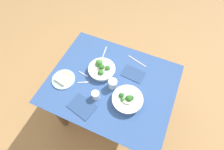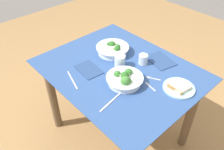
{
  "view_description": "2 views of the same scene",
  "coord_description": "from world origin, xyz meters",
  "px_view_note": "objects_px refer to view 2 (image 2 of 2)",
  "views": [
    {
      "loc": [
        -0.32,
        0.73,
        2.17
      ],
      "look_at": [
        0.03,
        -0.08,
        0.77
      ],
      "focal_mm": 28.52,
      "sensor_mm": 36.0,
      "label": 1
    },
    {
      "loc": [
        0.96,
        -0.95,
        1.8
      ],
      "look_at": [
        0.02,
        -0.09,
        0.77
      ],
      "focal_mm": 37.08,
      "sensor_mm": 36.0,
      "label": 2
    }
  ],
  "objects_px": {
    "bread_side_plate": "(179,87)",
    "water_glass_center": "(120,61)",
    "broccoli_bowl_far": "(113,49)",
    "table_knife_left": "(111,101)",
    "napkin_folded_lower": "(89,69)",
    "fork_by_far_bowl": "(150,86)",
    "napkin_folded_upper": "(160,60)",
    "table_knife_right": "(72,80)",
    "fork_by_near_bowl": "(153,78)",
    "broccoli_bowl_near": "(125,79)",
    "water_glass_side": "(143,59)"
  },
  "relations": [
    {
      "from": "broccoli_bowl_near",
      "to": "table_knife_right",
      "type": "xyz_separation_m",
      "value": [
        -0.27,
        -0.25,
        -0.03
      ]
    },
    {
      "from": "water_glass_side",
      "to": "table_knife_right",
      "type": "height_order",
      "value": "water_glass_side"
    },
    {
      "from": "broccoli_bowl_near",
      "to": "fork_by_far_bowl",
      "type": "relative_size",
      "value": 2.46
    },
    {
      "from": "bread_side_plate",
      "to": "table_knife_left",
      "type": "xyz_separation_m",
      "value": [
        -0.21,
        -0.41,
        -0.01
      ]
    },
    {
      "from": "fork_by_near_bowl",
      "to": "table_knife_right",
      "type": "height_order",
      "value": "same"
    },
    {
      "from": "water_glass_center",
      "to": "napkin_folded_upper",
      "type": "height_order",
      "value": "water_glass_center"
    },
    {
      "from": "broccoli_bowl_far",
      "to": "broccoli_bowl_near",
      "type": "distance_m",
      "value": 0.38
    },
    {
      "from": "fork_by_near_bowl",
      "to": "water_glass_side",
      "type": "bearing_deg",
      "value": -54.3
    },
    {
      "from": "broccoli_bowl_far",
      "to": "bread_side_plate",
      "type": "height_order",
      "value": "broccoli_bowl_far"
    },
    {
      "from": "broccoli_bowl_far",
      "to": "table_knife_right",
      "type": "distance_m",
      "value": 0.44
    },
    {
      "from": "table_knife_left",
      "to": "napkin_folded_lower",
      "type": "height_order",
      "value": "napkin_folded_lower"
    },
    {
      "from": "napkin_folded_lower",
      "to": "fork_by_far_bowl",
      "type": "bearing_deg",
      "value": 24.11
    },
    {
      "from": "fork_by_far_bowl",
      "to": "napkin_folded_lower",
      "type": "xyz_separation_m",
      "value": [
        -0.42,
        -0.19,
        0.0
      ]
    },
    {
      "from": "napkin_folded_upper",
      "to": "table_knife_right",
      "type": "bearing_deg",
      "value": -112.74
    },
    {
      "from": "water_glass_side",
      "to": "napkin_folded_upper",
      "type": "bearing_deg",
      "value": 61.51
    },
    {
      "from": "fork_by_near_bowl",
      "to": "table_knife_right",
      "type": "xyz_separation_m",
      "value": [
        -0.37,
        -0.42,
        -0.0
      ]
    },
    {
      "from": "napkin_folded_lower",
      "to": "broccoli_bowl_far",
      "type": "bearing_deg",
      "value": 99.59
    },
    {
      "from": "table_knife_left",
      "to": "table_knife_right",
      "type": "distance_m",
      "value": 0.34
    },
    {
      "from": "broccoli_bowl_far",
      "to": "table_knife_left",
      "type": "height_order",
      "value": "broccoli_bowl_far"
    },
    {
      "from": "broccoli_bowl_near",
      "to": "broccoli_bowl_far",
      "type": "bearing_deg",
      "value": 149.76
    },
    {
      "from": "bread_side_plate",
      "to": "fork_by_near_bowl",
      "type": "distance_m",
      "value": 0.19
    },
    {
      "from": "table_knife_right",
      "to": "napkin_folded_upper",
      "type": "height_order",
      "value": "napkin_folded_upper"
    },
    {
      "from": "bread_side_plate",
      "to": "fork_by_near_bowl",
      "type": "relative_size",
      "value": 2.28
    },
    {
      "from": "water_glass_center",
      "to": "water_glass_side",
      "type": "relative_size",
      "value": 1.23
    },
    {
      "from": "broccoli_bowl_far",
      "to": "napkin_folded_lower",
      "type": "relative_size",
      "value": 1.3
    },
    {
      "from": "table_knife_right",
      "to": "napkin_folded_upper",
      "type": "distance_m",
      "value": 0.69
    },
    {
      "from": "bread_side_plate",
      "to": "water_glass_side",
      "type": "distance_m",
      "value": 0.35
    },
    {
      "from": "water_glass_side",
      "to": "table_knife_right",
      "type": "distance_m",
      "value": 0.55
    },
    {
      "from": "broccoli_bowl_near",
      "to": "water_glass_side",
      "type": "bearing_deg",
      "value": 104.56
    },
    {
      "from": "napkin_folded_upper",
      "to": "water_glass_side",
      "type": "bearing_deg",
      "value": -118.49
    },
    {
      "from": "water_glass_side",
      "to": "broccoli_bowl_far",
      "type": "bearing_deg",
      "value": -164.83
    },
    {
      "from": "water_glass_center",
      "to": "fork_by_far_bowl",
      "type": "relative_size",
      "value": 0.9
    },
    {
      "from": "broccoli_bowl_near",
      "to": "fork_by_near_bowl",
      "type": "distance_m",
      "value": 0.21
    },
    {
      "from": "broccoli_bowl_near",
      "to": "napkin_folded_lower",
      "type": "height_order",
      "value": "broccoli_bowl_near"
    },
    {
      "from": "fork_by_near_bowl",
      "to": "napkin_folded_lower",
      "type": "bearing_deg",
      "value": 7.47
    },
    {
      "from": "bread_side_plate",
      "to": "table_knife_left",
      "type": "bearing_deg",
      "value": -117.61
    },
    {
      "from": "broccoli_bowl_near",
      "to": "table_knife_right",
      "type": "distance_m",
      "value": 0.36
    },
    {
      "from": "napkin_folded_upper",
      "to": "bread_side_plate",
      "type": "bearing_deg",
      "value": -30.28
    },
    {
      "from": "broccoli_bowl_far",
      "to": "napkin_folded_upper",
      "type": "relative_size",
      "value": 1.21
    },
    {
      "from": "table_knife_left",
      "to": "napkin_folded_lower",
      "type": "bearing_deg",
      "value": -114.44
    },
    {
      "from": "broccoli_bowl_far",
      "to": "water_glass_center",
      "type": "distance_m",
      "value": 0.19
    },
    {
      "from": "water_glass_center",
      "to": "table_knife_right",
      "type": "bearing_deg",
      "value": -106.62
    },
    {
      "from": "water_glass_center",
      "to": "table_knife_left",
      "type": "distance_m",
      "value": 0.38
    },
    {
      "from": "bread_side_plate",
      "to": "water_glass_center",
      "type": "xyz_separation_m",
      "value": [
        -0.44,
        -0.12,
        0.03
      ]
    },
    {
      "from": "water_glass_center",
      "to": "napkin_folded_upper",
      "type": "relative_size",
      "value": 0.43
    },
    {
      "from": "fork_by_near_bowl",
      "to": "table_knife_left",
      "type": "xyz_separation_m",
      "value": [
        -0.03,
        -0.36,
        -0.0
      ]
    },
    {
      "from": "napkin_folded_upper",
      "to": "fork_by_near_bowl",
      "type": "bearing_deg",
      "value": -64.52
    },
    {
      "from": "broccoli_bowl_near",
      "to": "water_glass_side",
      "type": "relative_size",
      "value": 3.33
    },
    {
      "from": "broccoli_bowl_far",
      "to": "fork_by_far_bowl",
      "type": "height_order",
      "value": "broccoli_bowl_far"
    },
    {
      "from": "water_glass_center",
      "to": "fork_by_near_bowl",
      "type": "bearing_deg",
      "value": 14.83
    }
  ]
}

